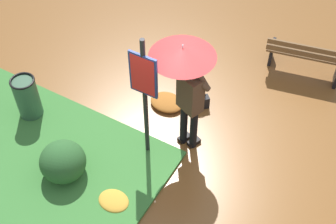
{
  "coord_description": "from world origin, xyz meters",
  "views": [
    {
      "loc": [
        -2.02,
        4.44,
        5.96
      ],
      "look_at": [
        0.34,
        0.34,
        0.85
      ],
      "focal_mm": 49.12,
      "sensor_mm": 36.0,
      "label": 1
    }
  ],
  "objects_px": {
    "person_with_umbrella": "(186,73)",
    "trash_bin": "(27,98)",
    "handbag": "(200,102)",
    "park_bench": "(305,56)",
    "info_sign_post": "(144,88)"
  },
  "relations": [
    {
      "from": "info_sign_post",
      "to": "handbag",
      "type": "relative_size",
      "value": 6.22
    },
    {
      "from": "park_bench",
      "to": "trash_bin",
      "type": "relative_size",
      "value": 1.7
    },
    {
      "from": "park_bench",
      "to": "handbag",
      "type": "bearing_deg",
      "value": 54.86
    },
    {
      "from": "person_with_umbrella",
      "to": "park_bench",
      "type": "bearing_deg",
      "value": -113.34
    },
    {
      "from": "person_with_umbrella",
      "to": "trash_bin",
      "type": "height_order",
      "value": "person_with_umbrella"
    },
    {
      "from": "park_bench",
      "to": "info_sign_post",
      "type": "bearing_deg",
      "value": 63.45
    },
    {
      "from": "handbag",
      "to": "park_bench",
      "type": "bearing_deg",
      "value": -125.14
    },
    {
      "from": "person_with_umbrella",
      "to": "info_sign_post",
      "type": "xyz_separation_m",
      "value": [
        0.41,
        0.47,
        -0.11
      ]
    },
    {
      "from": "handbag",
      "to": "trash_bin",
      "type": "xyz_separation_m",
      "value": [
        2.47,
        1.63,
        0.29
      ]
    },
    {
      "from": "handbag",
      "to": "trash_bin",
      "type": "relative_size",
      "value": 0.44
    },
    {
      "from": "person_with_umbrella",
      "to": "info_sign_post",
      "type": "height_order",
      "value": "info_sign_post"
    },
    {
      "from": "info_sign_post",
      "to": "handbag",
      "type": "xyz_separation_m",
      "value": [
        -0.29,
        -1.31,
        -1.32
      ]
    },
    {
      "from": "person_with_umbrella",
      "to": "park_bench",
      "type": "xyz_separation_m",
      "value": [
        -1.13,
        -2.62,
        -1.15
      ]
    },
    {
      "from": "trash_bin",
      "to": "info_sign_post",
      "type": "bearing_deg",
      "value": -171.67
    },
    {
      "from": "handbag",
      "to": "trash_bin",
      "type": "distance_m",
      "value": 2.98
    }
  ]
}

